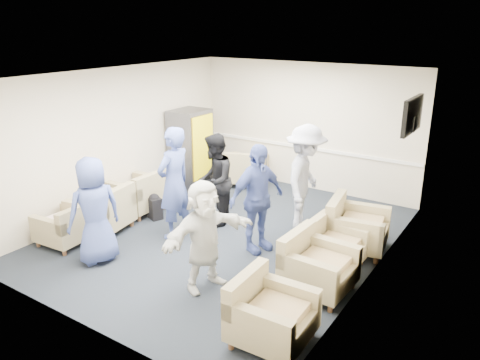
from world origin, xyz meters
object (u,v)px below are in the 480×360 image
Objects in this scene: armchair_left_mid at (104,212)px; armchair_left_far at (140,195)px; person_front_right at (204,236)px; person_mid_right at (257,199)px; person_front_left at (94,211)px; person_mid_left at (174,183)px; vending_machine at (191,149)px; armchair_right_midfar at (331,247)px; person_back_right at (305,179)px; armchair_left_near at (67,227)px; armchair_right_midnear at (315,267)px; armchair_right_far at (354,228)px; armchair_right_near at (268,315)px; person_back_left at (215,180)px; armchair_corner at (246,170)px.

armchair_left_mid is 1.16× the size of armchair_left_far.
person_front_right is at bearing 69.92° from armchair_left_mid.
person_mid_right is 1.13× the size of person_front_right.
person_mid_left is at bearing -179.19° from person_front_left.
armchair_right_midfar is at bearing -22.72° from vending_machine.
person_mid_left is 2.21m from person_back_right.
armchair_left_near is at bearing 111.55° from person_front_right.
person_front_right is at bearing 122.30° from armchair_right_midnear.
armchair_left_mid is 0.66× the size of person_front_right.
vending_machine is (-4.09, 0.96, 0.50)m from armchair_right_far.
armchair_left_mid is 0.54× the size of person_back_right.
person_back_right reaches higher than armchair_right_far.
armchair_left_near is at bearing -77.78° from person_front_left.
person_back_left is at bearing 44.56° from armchair_right_near.
person_back_right is (3.10, -0.76, 0.09)m from vending_machine.
armchair_right_near is at bearing 63.52° from armchair_left_far.
person_mid_left reaches higher than armchair_corner.
person_front_left is (-0.00, -4.19, 0.48)m from armchair_corner.
person_mid_right is (1.14, -0.45, 0.04)m from person_back_left.
person_mid_right is (-1.30, 1.87, 0.54)m from armchair_right_near.
armchair_left_far is 0.98× the size of armchair_right_midnear.
armchair_right_midfar is 2.42m from person_back_left.
armchair_corner is at bearing 172.30° from person_back_left.
armchair_right_far is at bearing -114.46° from person_back_right.
person_front_left is at bearing 110.93° from armchair_right_midnear.
person_back_left is at bearing 163.68° from person_mid_left.
armchair_right_far is 0.54× the size of person_mid_left.
person_back_right is at bearing 132.16° from person_mid_left.
armchair_right_midnear is 1.14× the size of armchair_right_midfar.
person_back_right is 1.08× the size of person_mid_right.
vending_machine reaches higher than armchair_right_far.
armchair_left_mid is at bearing 73.49° from armchair_right_near.
armchair_left_mid is 3.52m from person_back_right.
person_front_right is at bearing 6.82° from person_back_left.
armchair_corner is at bearing 36.10° from vending_machine.
person_front_left is 2.19m from person_back_left.
armchair_left_far is 1.11× the size of armchair_right_midfar.
person_front_left is 2.45m from person_mid_right.
person_back_right is 1.22× the size of person_front_right.
person_mid_left reaches higher than person_mid_right.
armchair_corner is 0.58× the size of person_mid_left.
armchair_right_midnear is 4.42m from armchair_corner.
armchair_right_far is 0.54× the size of person_back_right.
person_mid_left is (1.40, -2.16, 0.10)m from vending_machine.
armchair_right_midnear is 0.47× the size of person_mid_left.
person_mid_right is at bearing 87.47° from armchair_left_far.
armchair_left_far reaches higher than armchair_left_near.
armchair_right_midfar is at bearing 139.18° from person_front_left.
armchair_right_midfar is at bearing 0.62° from armchair_right_near.
armchair_left_mid is 3.99m from armchair_right_near.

